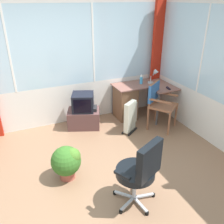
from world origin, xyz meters
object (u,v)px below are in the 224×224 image
(spray_bottle, at_px, (141,79))
(office_chair, at_px, (141,169))
(tv_remote, at_px, (168,88))
(potted_plant, at_px, (67,161))
(space_heater, at_px, (131,117))
(desk_lamp, at_px, (155,74))
(wooden_armchair, at_px, (158,99))
(tv_on_stand, at_px, (84,112))
(desk, at_px, (128,100))

(spray_bottle, distance_m, office_chair, 2.71)
(tv_remote, height_order, potted_plant, tv_remote)
(tv_remote, height_order, office_chair, office_chair)
(space_heater, bearing_deg, potted_plant, -150.13)
(tv_remote, relative_size, spray_bottle, 0.69)
(desk_lamp, bearing_deg, potted_plant, -149.51)
(desk_lamp, distance_m, tv_remote, 0.46)
(office_chair, bearing_deg, wooden_armchair, 51.13)
(spray_bottle, distance_m, wooden_armchair, 0.69)
(space_heater, bearing_deg, tv_remote, 6.81)
(tv_remote, xyz_separation_m, space_heater, (-0.93, -0.11, -0.42))
(office_chair, bearing_deg, tv_on_stand, 90.61)
(tv_remote, height_order, wooden_armchair, wooden_armchair)
(potted_plant, bearing_deg, office_chair, -49.81)
(desk, distance_m, tv_remote, 0.92)
(wooden_armchair, relative_size, tv_on_stand, 1.26)
(desk, height_order, spray_bottle, spray_bottle)
(wooden_armchair, bearing_deg, desk, 118.69)
(desk, relative_size, potted_plant, 2.28)
(tv_on_stand, bearing_deg, wooden_armchair, -22.99)
(desk, distance_m, potted_plant, 2.27)
(tv_remote, xyz_separation_m, potted_plant, (-2.43, -0.97, -0.45))
(potted_plant, bearing_deg, space_heater, 29.87)
(tv_on_stand, bearing_deg, desk, 2.88)
(tv_on_stand, bearing_deg, office_chair, -89.39)
(tv_remote, bearing_deg, space_heater, -160.68)
(tv_remote, height_order, space_heater, tv_remote)
(desk_lamp, bearing_deg, wooden_armchair, -115.99)
(spray_bottle, bearing_deg, office_chair, -119.76)
(desk, relative_size, tv_on_stand, 1.59)
(desk_lamp, relative_size, space_heater, 0.49)
(wooden_armchair, height_order, potted_plant, wooden_armchair)
(potted_plant, bearing_deg, tv_on_stand, 63.52)
(office_chair, distance_m, tv_on_stand, 2.29)
(desk_lamp, xyz_separation_m, tv_on_stand, (-1.66, 0.02, -0.61))
(desk, relative_size, space_heater, 1.86)
(desk_lamp, height_order, tv_remote, desk_lamp)
(spray_bottle, bearing_deg, tv_on_stand, -177.37)
(desk, bearing_deg, space_heater, -111.34)
(desk, xyz_separation_m, office_chair, (-1.01, -2.33, 0.16))
(tv_remote, bearing_deg, tv_on_stand, 178.24)
(desk_lamp, bearing_deg, desk, 173.38)
(wooden_armchair, relative_size, office_chair, 0.98)
(desk, xyz_separation_m, desk_lamp, (0.63, -0.07, 0.54))
(tv_remote, distance_m, spray_bottle, 0.63)
(desk, relative_size, spray_bottle, 5.57)
(desk, height_order, tv_on_stand, desk)
(office_chair, height_order, potted_plant, office_chair)
(office_chair, bearing_deg, tv_remote, 47.17)
(tv_remote, distance_m, wooden_armchair, 0.40)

